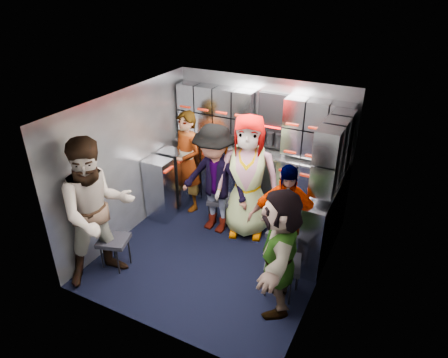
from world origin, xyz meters
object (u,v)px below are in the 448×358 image
at_px(jump_seat_mid_right, 287,235).
at_px(attendant_arc_e, 279,251).
at_px(attendant_arc_c, 248,177).
at_px(attendant_arc_a, 97,212).
at_px(jump_seat_near_left, 114,242).
at_px(attendant_arc_b, 215,180).
at_px(jump_seat_center, 252,204).
at_px(jump_seat_mid_left, 221,201).
at_px(jump_seat_near_right, 283,265).
at_px(attendant_standing, 187,162).
at_px(attendant_arc_d, 284,221).

relative_size(jump_seat_mid_right, attendant_arc_e, 0.33).
distance_m(attendant_arc_c, attendant_arc_e, 1.48).
xyz_separation_m(attendant_arc_a, attendant_arc_e, (2.10, 0.50, -0.18)).
bearing_deg(jump_seat_mid_right, attendant_arc_e, -78.65).
relative_size(jump_seat_near_left, attendant_arc_b, 0.27).
bearing_deg(jump_seat_center, attendant_arc_c, -90.00).
relative_size(jump_seat_mid_left, attendant_arc_a, 0.24).
distance_m(jump_seat_near_left, attendant_arc_c, 1.98).
height_order(attendant_arc_b, attendant_arc_c, attendant_arc_c).
distance_m(jump_seat_mid_left, attendant_arc_a, 1.94).
bearing_deg(attendant_arc_c, jump_seat_near_left, -145.94).
xyz_separation_m(jump_seat_mid_right, jump_seat_near_right, (0.15, -0.58, -0.01)).
height_order(jump_seat_near_left, attendant_arc_a, attendant_arc_a).
height_order(jump_seat_mid_left, jump_seat_near_right, jump_seat_near_right).
relative_size(attendant_arc_a, attendant_arc_c, 1.03).
xyz_separation_m(jump_seat_center, attendant_standing, (-1.12, 0.03, 0.43)).
distance_m(jump_seat_near_right, attendant_standing, 2.38).
bearing_deg(jump_seat_near_right, attendant_arc_b, 147.90).
relative_size(attendant_arc_b, attendant_arc_d, 1.09).
height_order(jump_seat_center, attendant_arc_e, attendant_arc_e).
height_order(jump_seat_near_right, attendant_arc_c, attendant_arc_c).
distance_m(jump_seat_near_left, attendant_arc_b, 1.60).
distance_m(jump_seat_near_right, attendant_arc_d, 0.54).
xyz_separation_m(jump_seat_near_left, attendant_arc_c, (1.20, 1.48, 0.53)).
xyz_separation_m(jump_seat_mid_left, attendant_arc_d, (1.19, -0.63, 0.37)).
relative_size(attendant_arc_a, attendant_arc_e, 1.24).
xyz_separation_m(jump_seat_near_left, attendant_arc_d, (1.95, 0.89, 0.38)).
height_order(attendant_standing, attendant_arc_c, attendant_arc_c).
relative_size(jump_seat_near_left, jump_seat_mid_right, 0.91).
bearing_deg(jump_seat_near_left, jump_seat_near_right, 13.35).
relative_size(attendant_standing, attendant_arc_a, 0.86).
xyz_separation_m(attendant_arc_a, attendant_arc_c, (1.20, 1.66, -0.03)).
xyz_separation_m(jump_seat_near_right, attendant_arc_a, (-2.10, -0.68, 0.51)).
distance_m(jump_seat_mid_right, jump_seat_near_right, 0.60).
height_order(jump_seat_mid_left, attendant_arc_a, attendant_arc_a).
xyz_separation_m(jump_seat_near_left, attendant_standing, (0.08, 1.69, 0.43)).
xyz_separation_m(jump_seat_near_left, jump_seat_mid_right, (1.95, 1.07, 0.06)).
bearing_deg(jump_seat_center, jump_seat_near_right, -52.39).
bearing_deg(jump_seat_mid_left, attendant_arc_d, -27.74).
height_order(jump_seat_mid_right, attendant_arc_e, attendant_arc_e).
xyz_separation_m(jump_seat_mid_left, jump_seat_mid_right, (1.19, -0.45, 0.05)).
distance_m(attendant_arc_a, attendant_arc_e, 2.17).
distance_m(jump_seat_center, jump_seat_mid_right, 0.95).
xyz_separation_m(attendant_arc_a, attendant_arc_b, (0.76, 1.52, -0.11)).
distance_m(attendant_arc_b, attendant_arc_d, 1.27).
bearing_deg(jump_seat_near_right, attendant_standing, 149.45).
bearing_deg(jump_seat_mid_left, jump_seat_center, 17.60).
bearing_deg(jump_seat_mid_right, jump_seat_near_left, -151.13).
relative_size(jump_seat_mid_right, attendant_standing, 0.30).
bearing_deg(attendant_arc_a, jump_seat_mid_left, 6.80).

